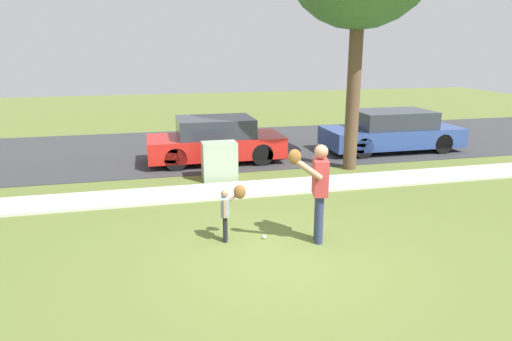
{
  "coord_description": "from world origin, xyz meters",
  "views": [
    {
      "loc": [
        -2.09,
        -6.77,
        3.39
      ],
      "look_at": [
        -0.03,
        1.76,
        1.0
      ],
      "focal_mm": 32.18,
      "sensor_mm": 36.0,
      "label": 1
    }
  ],
  "objects_px": {
    "person_child": "(229,206)",
    "parked_wagon_blue": "(392,131)",
    "person_adult": "(318,184)",
    "parked_hatchback_red": "(215,141)",
    "utility_cabinet": "(219,161)",
    "baseball": "(264,237)"
  },
  "relations": [
    {
      "from": "person_adult",
      "to": "utility_cabinet",
      "type": "height_order",
      "value": "person_adult"
    },
    {
      "from": "person_adult",
      "to": "person_child",
      "type": "relative_size",
      "value": 1.75
    },
    {
      "from": "person_child",
      "to": "parked_wagon_blue",
      "type": "relative_size",
      "value": 0.23
    },
    {
      "from": "person_child",
      "to": "baseball",
      "type": "xyz_separation_m",
      "value": [
        0.62,
        -0.09,
        -0.62
      ]
    },
    {
      "from": "baseball",
      "to": "parked_wagon_blue",
      "type": "distance_m",
      "value": 8.46
    },
    {
      "from": "person_adult",
      "to": "parked_hatchback_red",
      "type": "xyz_separation_m",
      "value": [
        -0.85,
        6.22,
        -0.43
      ]
    },
    {
      "from": "baseball",
      "to": "parked_hatchback_red",
      "type": "xyz_separation_m",
      "value": [
        0.02,
        5.88,
        0.62
      ]
    },
    {
      "from": "parked_wagon_blue",
      "to": "utility_cabinet",
      "type": "bearing_deg",
      "value": 18.48
    },
    {
      "from": "parked_wagon_blue",
      "to": "parked_hatchback_red",
      "type": "bearing_deg",
      "value": 1.28
    },
    {
      "from": "person_adult",
      "to": "baseball",
      "type": "distance_m",
      "value": 1.4
    },
    {
      "from": "baseball",
      "to": "parked_wagon_blue",
      "type": "xyz_separation_m",
      "value": [
        5.91,
        6.01,
        0.62
      ]
    },
    {
      "from": "utility_cabinet",
      "to": "person_adult",
      "type": "bearing_deg",
      "value": -76.49
    },
    {
      "from": "utility_cabinet",
      "to": "parked_hatchback_red",
      "type": "bearing_deg",
      "value": 84.35
    },
    {
      "from": "person_child",
      "to": "baseball",
      "type": "relative_size",
      "value": 13.71
    },
    {
      "from": "person_child",
      "to": "parked_wagon_blue",
      "type": "height_order",
      "value": "parked_wagon_blue"
    },
    {
      "from": "person_adult",
      "to": "parked_wagon_blue",
      "type": "relative_size",
      "value": 0.39
    },
    {
      "from": "utility_cabinet",
      "to": "parked_wagon_blue",
      "type": "height_order",
      "value": "parked_wagon_blue"
    },
    {
      "from": "person_adult",
      "to": "person_child",
      "type": "height_order",
      "value": "person_adult"
    },
    {
      "from": "person_child",
      "to": "utility_cabinet",
      "type": "height_order",
      "value": "person_child"
    },
    {
      "from": "person_child",
      "to": "parked_wagon_blue",
      "type": "bearing_deg",
      "value": 56.17
    },
    {
      "from": "utility_cabinet",
      "to": "parked_wagon_blue",
      "type": "distance_m",
      "value": 6.42
    },
    {
      "from": "utility_cabinet",
      "to": "parked_wagon_blue",
      "type": "relative_size",
      "value": 0.22
    }
  ]
}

